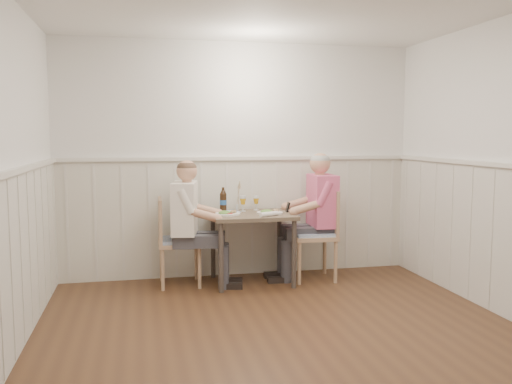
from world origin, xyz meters
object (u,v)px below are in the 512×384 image
chair_left (174,238)px  diner_cream (189,233)px  man_in_pink (318,225)px  dining_table (252,223)px  beer_bottle (223,201)px  chair_right (318,231)px  grass_vase (237,197)px

chair_left → diner_cream: 0.18m
chair_left → man_in_pink: man_in_pink is taller
diner_cream → dining_table: bearing=1.2°
chair_left → beer_bottle: 0.67m
dining_table → beer_bottle: beer_bottle is taller
chair_right → grass_vase: grass_vase is taller
diner_cream → beer_bottle: (0.40, 0.21, 0.30)m
dining_table → grass_vase: bearing=114.0°
beer_bottle → grass_vase: bearing=17.7°
chair_left → man_in_pink: (1.57, -0.06, 0.09)m
chair_right → dining_table: bearing=179.8°
beer_bottle → grass_vase: (0.17, 0.05, 0.04)m
beer_bottle → diner_cream: bearing=-151.8°
chair_left → beer_bottle: size_ratio=3.46×
man_in_pink → grass_vase: man_in_pink is taller
dining_table → diner_cream: 0.68m
man_in_pink → diner_cream: bearing=-178.8°
chair_left → beer_bottle: (0.54, 0.12, 0.37)m
dining_table → grass_vase: (-0.11, 0.25, 0.26)m
dining_table → beer_bottle: (-0.28, 0.20, 0.22)m
dining_table → man_in_pink: (0.75, 0.02, -0.05)m
chair_right → grass_vase: bearing=163.4°
diner_cream → chair_left: bearing=148.9°
man_in_pink → grass_vase: size_ratio=4.10×
dining_table → chair_right: size_ratio=0.87×
chair_right → diner_cream: bearing=-179.5°
chair_left → beer_bottle: bearing=12.9°
dining_table → diner_cream: size_ratio=0.64×
chair_left → diner_cream: bearing=-31.1°
diner_cream → grass_vase: (0.56, 0.27, 0.34)m
dining_table → man_in_pink: size_ratio=0.61×
diner_cream → grass_vase: size_ratio=3.91×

